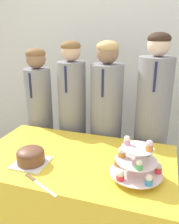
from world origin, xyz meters
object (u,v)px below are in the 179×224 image
object	(u,v)px
round_cake	(31,156)
cake_knife	(35,181)
student_3	(151,132)
student_1	(73,125)
student_2	(106,130)
cupcake_stand	(136,162)
student_0	(41,124)

from	to	relation	value
round_cake	cake_knife	size ratio (longest dim) A/B	0.79
cake_knife	student_3	size ratio (longest dim) A/B	0.17
student_1	student_2	distance (m)	0.32
round_cake	student_3	bearing A→B (deg)	45.80
round_cake	student_1	world-z (taller)	student_1
cupcake_stand	student_2	size ratio (longest dim) A/B	0.21
cupcake_stand	student_3	xyz separation A→B (m)	(0.04, 0.68, -0.10)
student_0	student_1	world-z (taller)	student_1
round_cake	cake_knife	bearing A→B (deg)	-52.80
student_2	student_0	bearing A→B (deg)	-180.00
round_cake	student_1	bearing A→B (deg)	90.04
cake_knife	student_2	world-z (taller)	student_2
round_cake	student_3	size ratio (longest dim) A/B	0.14
student_0	student_3	distance (m)	1.04
cake_knife	student_1	distance (m)	0.89
student_3	student_0	bearing A→B (deg)	-180.00
student_0	student_3	bearing A→B (deg)	0.00
round_cake	student_2	xyz separation A→B (m)	(0.32, 0.72, -0.07)
cupcake_stand	student_2	bearing A→B (deg)	117.24
round_cake	cupcake_stand	size ratio (longest dim) A/B	0.69
student_1	student_2	xyz separation A→B (m)	(0.32, 0.00, -0.00)
student_1	cupcake_stand	bearing A→B (deg)	-45.46
student_0	student_1	xyz separation A→B (m)	(0.34, 0.00, 0.03)
student_2	student_3	bearing A→B (deg)	0.00
cupcake_stand	student_3	distance (m)	0.68
student_0	student_3	xyz separation A→B (m)	(1.04, 0.00, 0.05)
round_cake	student_3	world-z (taller)	student_3
student_1	student_3	world-z (taller)	student_3
cake_knife	student_0	distance (m)	1.00
round_cake	student_0	xyz separation A→B (m)	(-0.34, 0.72, -0.10)
student_0	student_3	size ratio (longest dim) A/B	0.91
student_2	student_3	size ratio (longest dim) A/B	0.96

